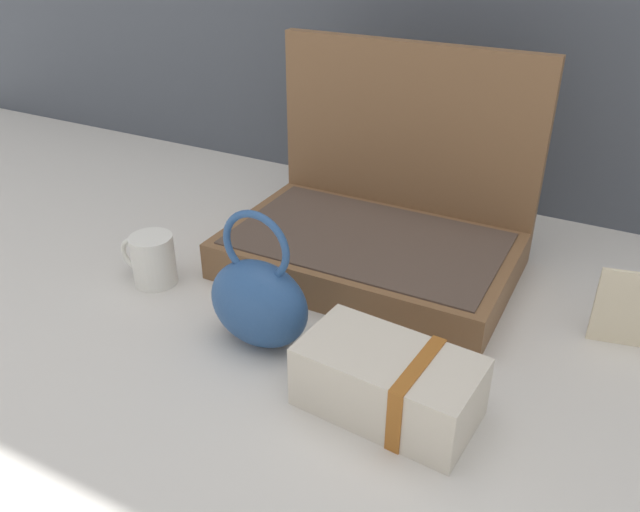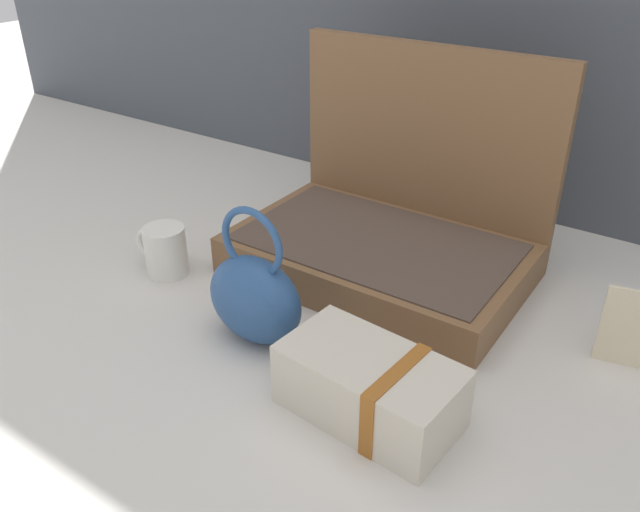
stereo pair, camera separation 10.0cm
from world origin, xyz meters
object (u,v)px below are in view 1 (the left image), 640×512
at_px(coffee_mug, 152,259).
at_px(info_card_left, 633,310).
at_px(open_suitcase, 379,223).
at_px(teal_pouch_handbag, 259,301).
at_px(cream_toiletry_bag, 390,383).

relative_size(coffee_mug, info_card_left, 0.88).
bearing_deg(coffee_mug, open_suitcase, 38.16).
bearing_deg(coffee_mug, teal_pouch_handbag, -13.46).
relative_size(cream_toiletry_bag, coffee_mug, 2.18).
relative_size(teal_pouch_handbag, coffee_mug, 2.01).
height_order(cream_toiletry_bag, coffee_mug, cream_toiletry_bag).
relative_size(open_suitcase, info_card_left, 4.00).
relative_size(open_suitcase, cream_toiletry_bag, 2.09).
bearing_deg(cream_toiletry_bag, info_card_left, 48.84).
xyz_separation_m(cream_toiletry_bag, info_card_left, (0.27, 0.31, 0.02)).
height_order(open_suitcase, coffee_mug, open_suitcase).
distance_m(open_suitcase, coffee_mug, 0.42).
bearing_deg(coffee_mug, cream_toiletry_bag, -12.56).
bearing_deg(open_suitcase, teal_pouch_handbag, -100.60).
bearing_deg(open_suitcase, cream_toiletry_bag, -64.50).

